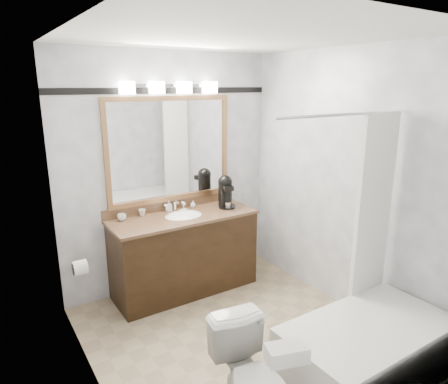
{
  "coord_description": "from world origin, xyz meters",
  "views": [
    {
      "loc": [
        -1.77,
        -2.51,
        2.16
      ],
      "look_at": [
        0.07,
        0.35,
        1.24
      ],
      "focal_mm": 32.0,
      "sensor_mm": 36.0,
      "label": 1
    }
  ],
  "objects": [
    {
      "name": "room",
      "position": [
        0.0,
        0.0,
        1.25
      ],
      "size": [
        2.42,
        2.62,
        2.52
      ],
      "color": "#9C8869",
      "rests_on": "ground"
    },
    {
      "name": "vanity",
      "position": [
        0.0,
        1.02,
        0.44
      ],
      "size": [
        1.53,
        0.58,
        0.97
      ],
      "color": "black",
      "rests_on": "ground"
    },
    {
      "name": "mirror",
      "position": [
        0.0,
        1.28,
        1.5
      ],
      "size": [
        1.4,
        0.04,
        1.1
      ],
      "color": "#A17349",
      "rests_on": "room"
    },
    {
      "name": "vanity_light_bar",
      "position": [
        0.0,
        1.23,
        2.13
      ],
      "size": [
        1.02,
        0.14,
        0.12
      ],
      "color": "silver",
      "rests_on": "room"
    },
    {
      "name": "accent_stripe",
      "position": [
        0.0,
        1.29,
        2.1
      ],
      "size": [
        2.4,
        0.01,
        0.06
      ],
      "primitive_type": "cube",
      "color": "black",
      "rests_on": "room"
    },
    {
      "name": "bathtub",
      "position": [
        0.55,
        -0.9,
        0.28
      ],
      "size": [
        1.3,
        0.75,
        1.96
      ],
      "color": "white",
      "rests_on": "ground"
    },
    {
      "name": "tp_roll",
      "position": [
        -1.14,
        0.66,
        0.7
      ],
      "size": [
        0.11,
        0.12,
        0.12
      ],
      "primitive_type": "cylinder",
      "rotation": [
        0.0,
        1.57,
        0.0
      ],
      "color": "white",
      "rests_on": "room"
    },
    {
      "name": "toilet",
      "position": [
        -0.47,
        -0.83,
        0.35
      ],
      "size": [
        0.48,
        0.72,
        0.69
      ],
      "primitive_type": "imported",
      "rotation": [
        0.0,
        0.0,
        -0.14
      ],
      "color": "white",
      "rests_on": "ground"
    },
    {
      "name": "tissue_box",
      "position": [
        -0.47,
        -1.12,
        0.74
      ],
      "size": [
        0.25,
        0.19,
        0.09
      ],
      "primitive_type": "cube",
      "rotation": [
        0.0,
        0.0,
        -0.31
      ],
      "color": "white",
      "rests_on": "toilet"
    },
    {
      "name": "coffee_maker",
      "position": [
        0.53,
        1.04,
        1.03
      ],
      "size": [
        0.18,
        0.23,
        0.35
      ],
      "rotation": [
        0.0,
        0.0,
        -0.2
      ],
      "color": "black",
      "rests_on": "vanity"
    },
    {
      "name": "cup_left",
      "position": [
        -0.59,
        1.2,
        0.88
      ],
      "size": [
        0.11,
        0.11,
        0.07
      ],
      "primitive_type": "imported",
      "rotation": [
        0.0,
        0.0,
        0.28
      ],
      "color": "white",
      "rests_on": "vanity"
    },
    {
      "name": "cup_right",
      "position": [
        -0.36,
        1.23,
        0.88
      ],
      "size": [
        0.1,
        0.1,
        0.07
      ],
      "primitive_type": "imported",
      "rotation": [
        0.0,
        0.0,
        -0.39
      ],
      "color": "white",
      "rests_on": "vanity"
    },
    {
      "name": "soap_bottle_a",
      "position": [
        -0.06,
        1.23,
        0.91
      ],
      "size": [
        0.05,
        0.06,
        0.11
      ],
      "primitive_type": "imported",
      "rotation": [
        0.0,
        0.0,
        -0.09
      ],
      "color": "white",
      "rests_on": "vanity"
    },
    {
      "name": "soap_bottle_b",
      "position": [
        0.22,
        1.21,
        0.89
      ],
      "size": [
        0.06,
        0.06,
        0.07
      ],
      "primitive_type": "imported",
      "rotation": [
        0.0,
        0.0,
        0.1
      ],
      "color": "white",
      "rests_on": "vanity"
    },
    {
      "name": "soap_bar",
      "position": [
        0.06,
        1.13,
        0.86
      ],
      "size": [
        0.08,
        0.06,
        0.02
      ],
      "primitive_type": "cube",
      "rotation": [
        0.0,
        0.0,
        0.24
      ],
      "color": "beige",
      "rests_on": "vanity"
    }
  ]
}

